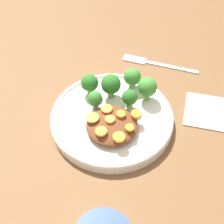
% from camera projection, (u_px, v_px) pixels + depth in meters
% --- Properties ---
extents(ground_plane, '(4.00, 4.00, 0.00)m').
position_uv_depth(ground_plane, '(112.00, 122.00, 0.83)').
color(ground_plane, brown).
extents(plate, '(0.27, 0.27, 0.03)m').
position_uv_depth(plate, '(112.00, 118.00, 0.82)').
color(plate, white).
rests_on(plate, ground_plane).
extents(stew_mound, '(0.11, 0.11, 0.02)m').
position_uv_depth(stew_mound, '(112.00, 125.00, 0.78)').
color(stew_mound, brown).
rests_on(stew_mound, plate).
extents(broccoli_floret_0, '(0.04, 0.04, 0.05)m').
position_uv_depth(broccoli_floret_0, '(90.00, 83.00, 0.84)').
color(broccoli_floret_0, '#7FA85B').
rests_on(broccoli_floret_0, plate).
extents(broccoli_floret_1, '(0.03, 0.03, 0.05)m').
position_uv_depth(broccoli_floret_1, '(95.00, 99.00, 0.81)').
color(broccoli_floret_1, '#759E51').
rests_on(broccoli_floret_1, plate).
extents(broccoli_floret_2, '(0.03, 0.03, 0.05)m').
position_uv_depth(broccoli_floret_2, '(130.00, 98.00, 0.81)').
color(broccoli_floret_2, '#7FA85B').
rests_on(broccoli_floret_2, plate).
extents(broccoli_floret_3, '(0.04, 0.04, 0.06)m').
position_uv_depth(broccoli_floret_3, '(111.00, 85.00, 0.83)').
color(broccoli_floret_3, '#7FA85B').
rests_on(broccoli_floret_3, plate).
extents(broccoli_floret_4, '(0.04, 0.04, 0.06)m').
position_uv_depth(broccoli_floret_4, '(147.00, 88.00, 0.82)').
color(broccoli_floret_4, '#7FA85B').
rests_on(broccoli_floret_4, plate).
extents(broccoli_floret_5, '(0.04, 0.04, 0.05)m').
position_uv_depth(broccoli_floret_5, '(133.00, 77.00, 0.85)').
color(broccoli_floret_5, '#7FA85B').
rests_on(broccoli_floret_5, plate).
extents(carrot_slice_0, '(0.03, 0.03, 0.00)m').
position_uv_depth(carrot_slice_0, '(93.00, 118.00, 0.78)').
color(carrot_slice_0, orange).
rests_on(carrot_slice_0, stew_mound).
extents(carrot_slice_1, '(0.02, 0.02, 0.01)m').
position_uv_depth(carrot_slice_1, '(129.00, 128.00, 0.76)').
color(carrot_slice_1, orange).
rests_on(carrot_slice_1, stew_mound).
extents(carrot_slice_2, '(0.02, 0.02, 0.01)m').
position_uv_depth(carrot_slice_2, '(110.00, 120.00, 0.77)').
color(carrot_slice_2, orange).
rests_on(carrot_slice_2, stew_mound).
extents(carrot_slice_3, '(0.03, 0.03, 0.01)m').
position_uv_depth(carrot_slice_3, '(119.00, 137.00, 0.74)').
color(carrot_slice_3, orange).
rests_on(carrot_slice_3, stew_mound).
extents(carrot_slice_4, '(0.02, 0.02, 0.01)m').
position_uv_depth(carrot_slice_4, '(121.00, 114.00, 0.78)').
color(carrot_slice_4, orange).
rests_on(carrot_slice_4, stew_mound).
extents(carrot_slice_5, '(0.02, 0.02, 0.00)m').
position_uv_depth(carrot_slice_5, '(107.00, 109.00, 0.79)').
color(carrot_slice_5, orange).
rests_on(carrot_slice_5, stew_mound).
extents(carrot_slice_6, '(0.02, 0.02, 0.01)m').
position_uv_depth(carrot_slice_6, '(101.00, 131.00, 0.75)').
color(carrot_slice_6, orange).
rests_on(carrot_slice_6, stew_mound).
extents(carrot_slice_7, '(0.02, 0.02, 0.01)m').
position_uv_depth(carrot_slice_7, '(136.00, 114.00, 0.78)').
color(carrot_slice_7, orange).
rests_on(carrot_slice_7, stew_mound).
extents(fork, '(0.20, 0.05, 0.01)m').
position_uv_depth(fork, '(153.00, 63.00, 0.95)').
color(fork, silver).
rests_on(fork, ground_plane).
extents(napkin, '(0.18, 0.14, 0.01)m').
position_uv_depth(napkin, '(220.00, 113.00, 0.84)').
color(napkin, beige).
rests_on(napkin, ground_plane).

